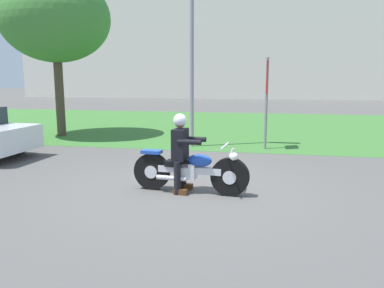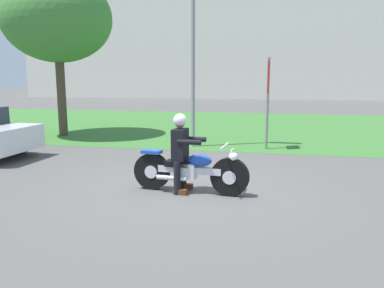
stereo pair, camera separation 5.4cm
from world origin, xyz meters
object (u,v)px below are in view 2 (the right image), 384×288
(streetlight_pole, at_px, (197,14))
(motorcycle_lead, at_px, (190,170))
(sign_banner, at_px, (268,89))
(rider_lead, at_px, (181,147))
(tree_roadside, at_px, (57,19))

(streetlight_pole, bearing_deg, motorcycle_lead, -80.58)
(streetlight_pole, relative_size, sign_banner, 2.37)
(rider_lead, distance_m, tree_roadside, 8.65)
(rider_lead, bearing_deg, sign_banner, 77.16)
(rider_lead, bearing_deg, streetlight_pole, 102.16)
(motorcycle_lead, height_order, streetlight_pole, streetlight_pole)
(tree_roadside, bearing_deg, motorcycle_lead, -44.82)
(motorcycle_lead, xyz_separation_m, sign_banner, (1.29, 4.61, 1.32))
(sign_banner, bearing_deg, tree_roadside, 170.70)
(motorcycle_lead, bearing_deg, sign_banner, 79.13)
(tree_roadside, xyz_separation_m, sign_banner, (7.09, -1.16, -2.28))
(rider_lead, height_order, tree_roadside, tree_roadside)
(sign_banner, bearing_deg, rider_lead, -107.60)
(motorcycle_lead, relative_size, sign_banner, 0.82)
(motorcycle_lead, xyz_separation_m, streetlight_pole, (-0.76, 4.58, 3.40))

